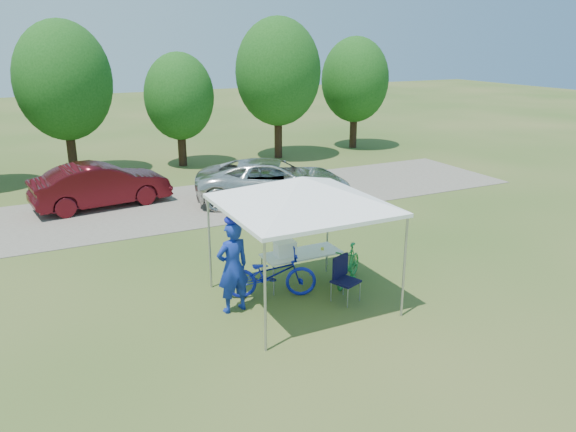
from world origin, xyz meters
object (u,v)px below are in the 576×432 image
object	(u,v)px
cyclist	(233,267)
sedan	(101,185)
folding_table	(301,255)
folding_chair	(343,275)
cooler	(285,249)
minivan	(274,181)
bike_blue	(271,274)
bike_green	(348,265)

from	to	relation	value
cyclist	sedan	bearing A→B (deg)	-90.63
folding_table	folding_chair	xyz separation A→B (m)	(0.40, -1.15, -0.12)
cooler	cyclist	xyz separation A→B (m)	(-1.47, -0.61, 0.06)
cooler	minivan	bearing A→B (deg)	67.22
folding_table	cyclist	distance (m)	1.99
folding_chair	cooler	distance (m)	1.45
bike_blue	sedan	distance (m)	8.93
folding_table	sedan	size ratio (longest dim) A/B	0.41
bike_blue	folding_table	bearing A→B (deg)	-48.90
bike_blue	sedan	size ratio (longest dim) A/B	0.45
bike_blue	bike_green	distance (m)	1.88
cooler	sedan	distance (m)	8.74
folding_chair	bike_blue	bearing A→B (deg)	126.91
folding_chair	minivan	world-z (taller)	minivan
sedan	folding_chair	bearing A→B (deg)	-167.10
folding_chair	minivan	distance (m)	7.61
cyclist	bike_blue	size ratio (longest dim) A/B	0.98
minivan	sedan	size ratio (longest dim) A/B	1.19
minivan	folding_chair	bearing A→B (deg)	-169.69
cyclist	bike_green	xyz separation A→B (m)	(2.84, 0.12, -0.52)
bike_blue	bike_green	xyz separation A→B (m)	(1.87, -0.15, -0.07)
folding_table	minivan	size ratio (longest dim) A/B	0.34
cyclist	bike_blue	xyz separation A→B (m)	(0.97, 0.27, -0.45)
folding_table	folding_chair	world-z (taller)	folding_chair
folding_table	sedan	world-z (taller)	sedan
bike_green	minivan	xyz separation A→B (m)	(1.25, 6.73, 0.30)
bike_blue	cyclist	bearing A→B (deg)	126.23
folding_chair	sedan	xyz separation A→B (m)	(-3.51, 9.46, 0.17)
folding_table	bike_blue	xyz separation A→B (m)	(-0.91, -0.34, -0.18)
sedan	folding_table	bearing A→B (deg)	-166.96
cyclist	minivan	size ratio (longest dim) A/B	0.37
cyclist	cooler	bearing A→B (deg)	-166.00
cooler	bike_green	size ratio (longest dim) A/B	0.31
folding_chair	cooler	world-z (taller)	cooler
cooler	minivan	xyz separation A→B (m)	(2.62, 6.25, -0.16)
bike_blue	minivan	distance (m)	7.29
cooler	folding_chair	bearing A→B (deg)	-54.58
folding_table	cooler	bearing A→B (deg)	180.00
cooler	minivan	size ratio (longest dim) A/B	0.09
folding_chair	cyclist	size ratio (longest dim) A/B	0.50
folding_chair	minivan	size ratio (longest dim) A/B	0.19
bike_green	folding_chair	bearing A→B (deg)	-79.09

